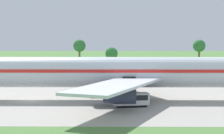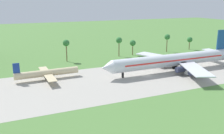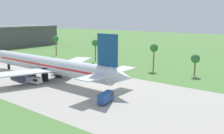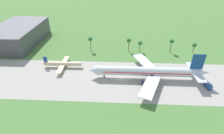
{
  "view_description": "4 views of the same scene",
  "coord_description": "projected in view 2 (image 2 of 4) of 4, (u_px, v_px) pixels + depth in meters",
  "views": [
    {
      "loc": [
        16.23,
        -75.63,
        11.91
      ],
      "look_at": [
        15.4,
        1.83,
        6.36
      ],
      "focal_mm": 65.0,
      "sensor_mm": 36.0,
      "label": 1
    },
    {
      "loc": [
        -57.53,
        -90.85,
        32.43
      ],
      "look_at": [
        -16.47,
        1.83,
        5.36
      ],
      "focal_mm": 40.0,
      "sensor_mm": 36.0,
      "label": 2
    },
    {
      "loc": [
        92.46,
        -56.44,
        23.13
      ],
      "look_at": [
        47.28,
        1.83,
        8.28
      ],
      "focal_mm": 40.0,
      "sensor_mm": 36.0,
      "label": 3
    },
    {
      "loc": [
        -1.56,
        -91.87,
        65.02
      ],
      "look_at": [
        -6.42,
        5.0,
        6.0
      ],
      "focal_mm": 28.0,
      "sensor_mm": 36.0,
      "label": 4
    }
  ],
  "objects": [
    {
      "name": "taxiway_strip",
      "position": [
        147.0,
        76.0,
        111.13
      ],
      "size": [
        320.0,
        44.0,
        0.02
      ],
      "color": "#A8A399",
      "rests_on": "ground_plane"
    },
    {
      "name": "ground_plane",
      "position": [
        147.0,
        76.0,
        111.13
      ],
      "size": [
        600.0,
        600.0,
        0.0
      ],
      "primitive_type": "plane",
      "color": "#517F3D"
    },
    {
      "name": "fuel_truck",
      "position": [
        191.0,
        72.0,
        112.69
      ],
      "size": [
        6.3,
        3.13,
        2.43
      ],
      "color": "black",
      "rests_on": "ground_plane"
    },
    {
      "name": "palm_tree_row",
      "position": [
        138.0,
        41.0,
        152.64
      ],
      "size": [
        88.47,
        3.6,
        12.04
      ],
      "color": "brown",
      "rests_on": "ground_plane"
    },
    {
      "name": "jet_airliner",
      "position": [
        177.0,
        60.0,
        118.04
      ],
      "size": [
        75.72,
        52.49,
        18.2
      ],
      "color": "silver",
      "rests_on": "ground_plane"
    },
    {
      "name": "regional_aircraft",
      "position": [
        47.0,
        73.0,
        105.47
      ],
      "size": [
        26.69,
        24.04,
        8.29
      ],
      "color": "beige",
      "rests_on": "ground_plane"
    }
  ]
}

